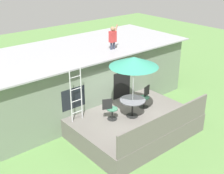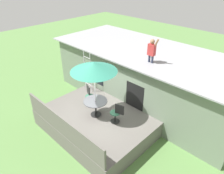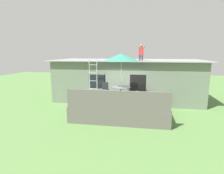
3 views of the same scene
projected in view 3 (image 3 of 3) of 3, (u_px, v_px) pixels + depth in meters
ground_plane at (121, 114)px, 10.33m from camera, size 40.00×40.00×0.00m
house at (127, 79)px, 13.55m from camera, size 10.50×4.50×2.88m
deck at (121, 107)px, 10.25m from camera, size 4.88×3.67×0.80m
deck_railing at (117, 100)px, 8.37m from camera, size 4.78×0.08×0.90m
patio_table at (121, 90)px, 10.06m from camera, size 1.04×1.04×0.74m
patio_umbrella at (121, 57)px, 9.74m from camera, size 1.90×1.90×2.54m
step_ladder at (93, 77)px, 11.43m from camera, size 0.52×0.04×2.20m
person_figure at (141, 51)px, 11.87m from camera, size 0.47×0.20×1.11m
patio_chair_left at (107, 90)px, 10.58m from camera, size 0.60×0.44×0.92m
patio_chair_right at (140, 92)px, 10.18m from camera, size 0.61×0.44×0.92m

